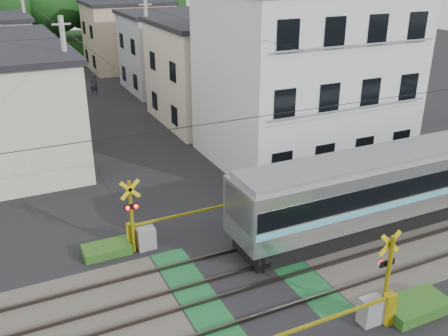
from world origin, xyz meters
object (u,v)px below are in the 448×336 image
crossing_signal_far (143,232)px  crossing_signal_near (375,304)px  apartment_block (304,76)px  pedestrian (94,84)px

crossing_signal_far → crossing_signal_near: bearing=-54.7°
crossing_signal_far → apartment_block: size_ratio=0.46×
crossing_signal_near → crossing_signal_far: 8.95m
crossing_signal_near → pedestrian: crossing_signal_near is taller
crossing_signal_far → pedestrian: crossing_signal_far is taller
crossing_signal_near → apartment_block: (5.91, 13.15, 3.94)m
apartment_block → pedestrian: size_ratio=5.83×
crossing_signal_far → apartment_block: (11.09, 5.84, 3.94)m
crossing_signal_near → apartment_block: 14.95m
crossing_signal_far → apartment_block: 13.14m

